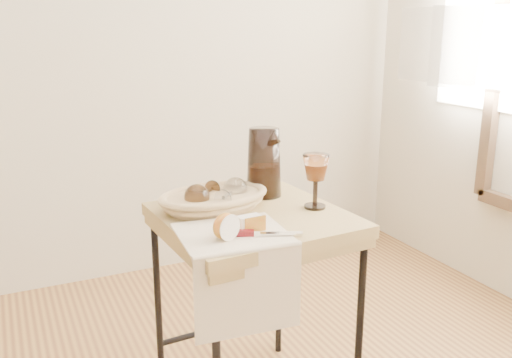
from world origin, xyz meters
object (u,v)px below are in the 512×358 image
side_table (253,314)px  wine_goblet (316,181)px  goblet_lying_a (204,193)px  table_knife (260,233)px  apple_half (224,226)px  tea_towel (232,234)px  pitcher (264,162)px  goblet_lying_b (230,193)px  bread_basket (214,201)px

side_table → wine_goblet: (0.21, -0.03, 0.45)m
goblet_lying_a → wine_goblet: bearing=115.6°
wine_goblet → table_knife: bearing=-149.7°
side_table → apple_half: (-0.17, -0.17, 0.40)m
wine_goblet → apple_half: 0.41m
table_knife → apple_half: bearing=-169.5°
goblet_lying_a → wine_goblet: size_ratio=0.74×
tea_towel → pitcher: bearing=55.9°
goblet_lying_b → apple_half: size_ratio=1.66×
tea_towel → bread_basket: size_ratio=0.92×
tea_towel → apple_half: bearing=-134.7°
goblet_lying_a → apple_half: bearing=40.5°
goblet_lying_a → table_knife: (0.05, -0.31, -0.04)m
side_table → table_knife: table_knife is taller
pitcher → wine_goblet: bearing=-52.4°
side_table → tea_towel: size_ratio=2.34×
pitcher → bread_basket: bearing=-149.3°
tea_towel → apple_half: 0.06m
apple_half → side_table: bearing=23.7°
table_knife → side_table: bearing=92.8°
bread_basket → pitcher: (0.21, 0.07, 0.09)m
apple_half → table_knife: bearing=-34.4°
tea_towel → bread_basket: 0.25m
bread_basket → wine_goblet: 0.34m
side_table → goblet_lying_b: bearing=120.6°
apple_half → table_knife: apple_half is taller
bread_basket → goblet_lying_b: bearing=-28.6°
side_table → apple_half: apple_half is taller
side_table → wine_goblet: size_ratio=3.91×
pitcher → goblet_lying_b: bearing=-139.0°
wine_goblet → apple_half: size_ratio=2.26×
bread_basket → goblet_lying_b: 0.06m
side_table → table_knife: (-0.07, -0.20, 0.37)m
goblet_lying_a → wine_goblet: wine_goblet is taller
tea_towel → wine_goblet: size_ratio=1.67×
bread_basket → apple_half: apple_half is taller
apple_half → goblet_lying_a: bearing=59.1°
goblet_lying_b → table_knife: 0.28m
goblet_lying_b → pitcher: 0.20m
bread_basket → pitcher: size_ratio=1.19×
pitcher → side_table: bearing=-112.2°
bread_basket → wine_goblet: size_ratio=1.82×
goblet_lying_a → table_knife: goblet_lying_a is taller
wine_goblet → side_table: bearing=171.1°
bread_basket → table_knife: (0.03, -0.29, -0.01)m
bread_basket → goblet_lying_b: goblet_lying_b is taller
bread_basket → pitcher: bearing=10.8°
goblet_lying_b → bread_basket: bearing=113.1°
goblet_lying_b → table_knife: size_ratio=0.61×
tea_towel → goblet_lying_a: 0.26m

